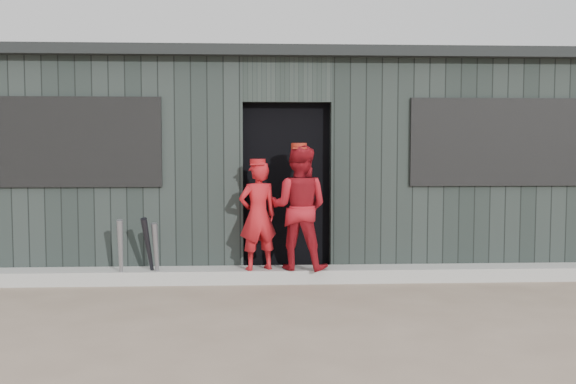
{
  "coord_description": "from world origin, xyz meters",
  "views": [
    {
      "loc": [
        -0.35,
        -5.23,
        1.49
      ],
      "look_at": [
        0.0,
        1.8,
        1.0
      ],
      "focal_mm": 40.0,
      "sensor_mm": 36.0,
      "label": 1
    }
  ],
  "objects": [
    {
      "name": "player_red_left",
      "position": [
        -0.33,
        1.75,
        0.74
      ],
      "size": [
        0.51,
        0.42,
        1.19
      ],
      "primitive_type": "imported",
      "rotation": [
        0.0,
        0.0,
        3.51
      ],
      "color": "#AB151B",
      "rests_on": "curb"
    },
    {
      "name": "bat_left",
      "position": [
        -1.8,
        1.64,
        0.37
      ],
      "size": [
        0.1,
        0.24,
        0.73
      ],
      "primitive_type": "cone",
      "rotation": [
        0.22,
        0.0,
        0.15
      ],
      "color": "gray",
      "rests_on": "ground"
    },
    {
      "name": "bat_right",
      "position": [
        -1.51,
        1.68,
        0.38
      ],
      "size": [
        0.14,
        0.35,
        0.75
      ],
      "primitive_type": "cone",
      "rotation": [
        0.37,
        0.0,
        -0.21
      ],
      "color": "black",
      "rests_on": "ground"
    },
    {
      "name": "bat_mid",
      "position": [
        -1.43,
        1.67,
        0.35
      ],
      "size": [
        0.09,
        0.21,
        0.69
      ],
      "primitive_type": "cone",
      "rotation": [
        0.19,
        0.0,
        -0.1
      ],
      "color": "slate",
      "rests_on": "ground"
    },
    {
      "name": "player_red_right",
      "position": [
        0.12,
        1.76,
        0.83
      ],
      "size": [
        0.78,
        0.68,
        1.36
      ],
      "primitive_type": "imported",
      "rotation": [
        0.0,
        0.0,
        2.86
      ],
      "color": "maroon",
      "rests_on": "curb"
    },
    {
      "name": "player_grey_back",
      "position": [
        0.29,
        2.36,
        0.68
      ],
      "size": [
        0.74,
        0.57,
        1.36
      ],
      "primitive_type": "imported",
      "rotation": [
        0.0,
        0.0,
        3.36
      ],
      "color": "#B3B3B3",
      "rests_on": "ground"
    },
    {
      "name": "curb",
      "position": [
        0.0,
        1.82,
        0.07
      ],
      "size": [
        8.0,
        0.36,
        0.15
      ],
      "primitive_type": "cube",
      "color": "#999994",
      "rests_on": "ground"
    },
    {
      "name": "ground",
      "position": [
        0.0,
        0.0,
        0.0
      ],
      "size": [
        80.0,
        80.0,
        0.0
      ],
      "primitive_type": "plane",
      "color": "#756150",
      "rests_on": "ground"
    },
    {
      "name": "dugout",
      "position": [
        -0.0,
        3.5,
        1.29
      ],
      "size": [
        8.3,
        3.3,
        2.62
      ],
      "color": "black",
      "rests_on": "ground"
    }
  ]
}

